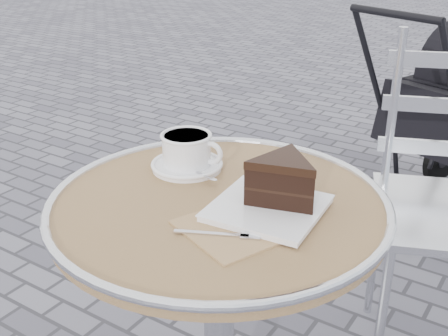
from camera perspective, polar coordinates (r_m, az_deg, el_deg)
The scene contains 3 objects.
cafe_table at distance 1.26m, azimuth -0.54°, elevation -9.98°, with size 0.72×0.72×0.74m.
cappuccino_set at distance 1.31m, azimuth -3.74°, elevation 1.49°, with size 0.19×0.16×0.08m.
cake_plate_set at distance 1.12m, azimuth 5.55°, elevation -1.92°, with size 0.26×0.34×0.11m.
Camera 1 is at (0.58, -0.87, 1.27)m, focal length 45.00 mm.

